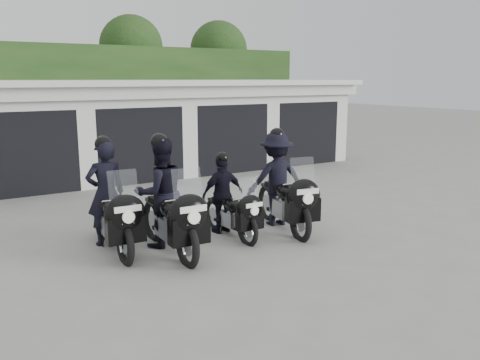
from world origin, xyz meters
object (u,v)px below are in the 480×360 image
police_bike_d (280,184)px  police_bike_c (227,199)px  police_bike_a (111,205)px  police_bike_b (165,200)px

police_bike_d → police_bike_c: bearing=-173.7°
police_bike_c → police_bike_d: 1.21m
police_bike_a → police_bike_c: size_ratio=1.25×
police_bike_b → police_bike_c: police_bike_b is taller
police_bike_a → police_bike_d: bearing=-3.9°
police_bike_c → police_bike_a: bearing=171.5°
police_bike_b → police_bike_c: size_ratio=1.28×
police_bike_a → police_bike_c: bearing=-4.9°
police_bike_a → police_bike_d: size_ratio=1.01×
police_bike_b → police_bike_a: bearing=151.4°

